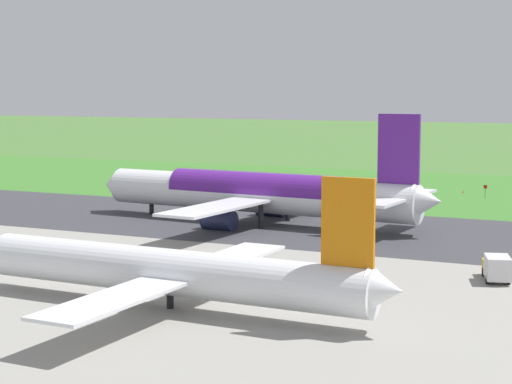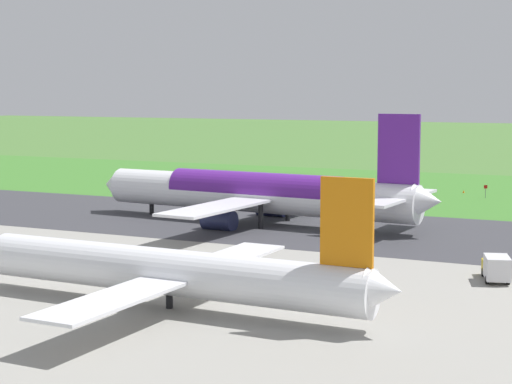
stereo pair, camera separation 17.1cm
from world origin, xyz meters
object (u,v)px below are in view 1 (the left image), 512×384
at_px(airliner_main, 258,193).
at_px(service_truck_baggage, 497,267).
at_px(airliner_parked_mid, 172,271).
at_px(traffic_cone_orange, 463,192).
at_px(no_stopping_sign, 485,190).

distance_m(airliner_main, service_truck_baggage, 44.48).
xyz_separation_m(airliner_parked_mid, traffic_cone_orange, (-4.65, -96.82, -3.05)).
relative_size(no_stopping_sign, traffic_cone_orange, 4.20).
xyz_separation_m(service_truck_baggage, traffic_cone_orange, (18.77, -73.65, -1.13)).
bearing_deg(no_stopping_sign, airliner_main, 61.56).
relative_size(service_truck_baggage, no_stopping_sign, 2.68).
relative_size(airliner_main, service_truck_baggage, 8.73).
relative_size(airliner_main, airliner_parked_mid, 1.30).
xyz_separation_m(airliner_main, airliner_parked_mid, (-13.84, 47.28, -1.02)).
distance_m(airliner_main, no_stopping_sign, 49.56).
height_order(no_stopping_sign, traffic_cone_orange, no_stopping_sign).
bearing_deg(airliner_main, traffic_cone_orange, -110.47).
bearing_deg(service_truck_baggage, traffic_cone_orange, -75.70).
distance_m(airliner_main, airliner_parked_mid, 49.27).
relative_size(airliner_main, no_stopping_sign, 23.43).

